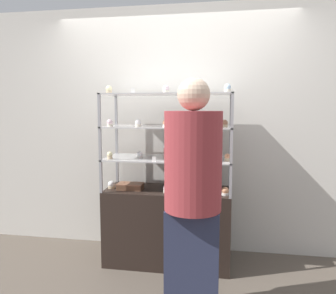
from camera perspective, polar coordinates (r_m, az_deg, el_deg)
name	(u,v)px	position (r m, az deg, el deg)	size (l,w,h in m)	color
ground_plane	(168,261)	(3.49, 0.00, -19.30)	(20.00, 20.00, 0.00)	brown
back_wall	(174,130)	(3.53, 1.07, 2.98)	(8.00, 0.05, 2.60)	silver
display_base	(168,226)	(3.34, 0.00, -13.56)	(1.22, 0.50, 0.74)	black
display_riser_lower	(168,160)	(3.17, 0.00, -2.28)	(1.22, 0.50, 0.31)	#99999E
display_riser_middle	(168,128)	(3.14, 0.00, 3.29)	(1.22, 0.50, 0.31)	#99999E
display_riser_upper	(168,96)	(3.14, 0.00, 8.94)	(1.22, 0.50, 0.31)	#99999E
layer_cake_centerpiece	(172,152)	(3.16, 0.73, -0.84)	(0.17, 0.17, 0.12)	#C66660
sheet_cake_frosted	(130,186)	(3.25, -6.57, -6.80)	(0.25, 0.16, 0.06)	brown
cupcake_0	(111,185)	(3.30, -9.83, -6.53)	(0.07, 0.07, 0.08)	#CCB28C
cupcake_1	(167,189)	(3.10, -0.24, -7.32)	(0.07, 0.07, 0.08)	beige
cupcake_2	(194,190)	(3.07, 4.63, -7.44)	(0.07, 0.07, 0.08)	#CCB28C
cupcake_3	(225,191)	(3.05, 9.92, -7.62)	(0.07, 0.07, 0.08)	white
price_tag_0	(203,195)	(2.97, 6.05, -8.26)	(0.04, 0.00, 0.04)	white
cupcake_4	(110,155)	(3.17, -10.10, -1.42)	(0.05, 0.05, 0.07)	#CCB28C
cupcake_5	(140,155)	(3.16, -4.95, -1.38)	(0.05, 0.05, 0.07)	white
cupcake_6	(195,157)	(3.01, 4.72, -1.77)	(0.05, 0.05, 0.07)	beige
cupcake_7	(227,158)	(3.03, 10.30, -1.81)	(0.05, 0.05, 0.07)	#CCB28C
price_tag_1	(154,159)	(2.96, -2.46, -2.14)	(0.04, 0.00, 0.04)	white
cupcake_8	(110,123)	(3.15, -10.11, 4.13)	(0.06, 0.06, 0.07)	beige
cupcake_9	(138,123)	(3.06, -5.25, 4.13)	(0.06, 0.06, 0.07)	beige
cupcake_10	(166,123)	(3.01, -0.41, 4.12)	(0.06, 0.06, 0.07)	white
cupcake_11	(196,123)	(3.02, 4.90, 4.10)	(0.06, 0.06, 0.07)	#CCB28C
cupcake_12	(225,124)	(3.03, 9.86, 4.04)	(0.06, 0.06, 0.07)	#CCB28C
price_tag_2	(211,126)	(2.87, 7.48, 3.73)	(0.04, 0.00, 0.04)	white
cupcake_13	(109,90)	(3.20, -10.25, 9.78)	(0.06, 0.06, 0.08)	#CCB28C
cupcake_14	(166,89)	(3.07, -0.34, 10.01)	(0.06, 0.06, 0.08)	beige
cupcake_15	(227,88)	(2.96, 10.32, 10.03)	(0.06, 0.06, 0.08)	beige
price_tag_3	(133,90)	(2.98, -6.13, 9.81)	(0.04, 0.00, 0.04)	white
donut_glazed	(202,91)	(3.06, 5.89, 9.72)	(0.15, 0.15, 0.04)	#EFE5CC
customer_figure	(193,193)	(2.36, 4.33, -7.98)	(0.41, 0.41, 1.74)	#282D47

